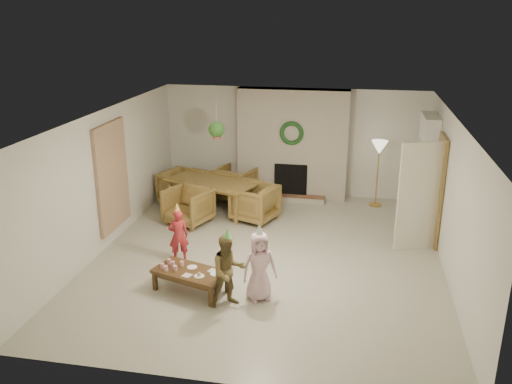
% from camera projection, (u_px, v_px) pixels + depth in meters
% --- Properties ---
extents(floor, '(7.00, 7.00, 0.00)m').
position_uv_depth(floor, '(268.00, 256.00, 9.59)').
color(floor, '#B7B29E').
rests_on(floor, ground).
extents(ceiling, '(7.00, 7.00, 0.00)m').
position_uv_depth(ceiling, '(269.00, 117.00, 8.78)').
color(ceiling, white).
rests_on(ceiling, wall_back).
extents(wall_back, '(7.00, 0.00, 7.00)m').
position_uv_depth(wall_back, '(294.00, 142.00, 12.44)').
color(wall_back, silver).
rests_on(wall_back, floor).
extents(wall_front, '(7.00, 0.00, 7.00)m').
position_uv_depth(wall_front, '(217.00, 289.00, 5.93)').
color(wall_front, silver).
rests_on(wall_front, floor).
extents(wall_left, '(0.00, 7.00, 7.00)m').
position_uv_depth(wall_left, '(105.00, 180.00, 9.71)').
color(wall_left, silver).
rests_on(wall_left, floor).
extents(wall_right, '(0.00, 7.00, 7.00)m').
position_uv_depth(wall_right, '(452.00, 201.00, 8.66)').
color(wall_right, silver).
rests_on(wall_right, floor).
extents(fireplace_mass, '(2.50, 0.40, 2.50)m').
position_uv_depth(fireplace_mass, '(293.00, 144.00, 12.25)').
color(fireplace_mass, '#581817').
rests_on(fireplace_mass, floor).
extents(fireplace_hearth, '(1.60, 0.30, 0.12)m').
position_uv_depth(fireplace_hearth, '(289.00, 198.00, 12.31)').
color(fireplace_hearth, brown).
rests_on(fireplace_hearth, floor).
extents(fireplace_firebox, '(0.75, 0.12, 0.75)m').
position_uv_depth(fireplace_firebox, '(291.00, 180.00, 12.34)').
color(fireplace_firebox, black).
rests_on(fireplace_firebox, floor).
extents(fireplace_wreath, '(0.54, 0.10, 0.54)m').
position_uv_depth(fireplace_wreath, '(292.00, 133.00, 11.94)').
color(fireplace_wreath, '#18411C').
rests_on(fireplace_wreath, fireplace_mass).
extents(floor_lamp_base, '(0.28, 0.28, 0.03)m').
position_uv_depth(floor_lamp_base, '(375.00, 205.00, 12.03)').
color(floor_lamp_base, gold).
rests_on(floor_lamp_base, floor).
extents(floor_lamp_post, '(0.03, 0.03, 1.33)m').
position_uv_depth(floor_lamp_post, '(377.00, 176.00, 11.81)').
color(floor_lamp_post, gold).
rests_on(floor_lamp_post, floor).
extents(floor_lamp_shade, '(0.36, 0.36, 0.30)m').
position_uv_depth(floor_lamp_shade, '(380.00, 148.00, 11.60)').
color(floor_lamp_shade, beige).
rests_on(floor_lamp_shade, floor_lamp_post).
extents(bookshelf_carcass, '(0.30, 1.00, 2.20)m').
position_uv_depth(bookshelf_carcass, '(426.00, 169.00, 10.87)').
color(bookshelf_carcass, white).
rests_on(bookshelf_carcass, floor).
extents(bookshelf_shelf_a, '(0.30, 0.92, 0.03)m').
position_uv_depth(bookshelf_shelf_a, '(421.00, 199.00, 11.08)').
color(bookshelf_shelf_a, white).
rests_on(bookshelf_shelf_a, bookshelf_carcass).
extents(bookshelf_shelf_b, '(0.30, 0.92, 0.03)m').
position_uv_depth(bookshelf_shelf_b, '(423.00, 181.00, 10.95)').
color(bookshelf_shelf_b, white).
rests_on(bookshelf_shelf_b, bookshelf_carcass).
extents(bookshelf_shelf_c, '(0.30, 0.92, 0.03)m').
position_uv_depth(bookshelf_shelf_c, '(425.00, 162.00, 10.82)').
color(bookshelf_shelf_c, white).
rests_on(bookshelf_shelf_c, bookshelf_carcass).
extents(bookshelf_shelf_d, '(0.30, 0.92, 0.03)m').
position_uv_depth(bookshelf_shelf_d, '(427.00, 143.00, 10.69)').
color(bookshelf_shelf_d, white).
rests_on(bookshelf_shelf_d, bookshelf_carcass).
extents(books_row_lower, '(0.20, 0.40, 0.24)m').
position_uv_depth(books_row_lower, '(422.00, 195.00, 10.90)').
color(books_row_lower, '#AE4220').
rests_on(books_row_lower, bookshelf_shelf_a).
extents(books_row_mid, '(0.20, 0.44, 0.24)m').
position_uv_depth(books_row_mid, '(423.00, 173.00, 10.96)').
color(books_row_mid, '#296798').
rests_on(books_row_mid, bookshelf_shelf_b).
extents(books_row_upper, '(0.20, 0.36, 0.22)m').
position_uv_depth(books_row_upper, '(426.00, 157.00, 10.69)').
color(books_row_upper, '#BB7E28').
rests_on(books_row_upper, bookshelf_shelf_c).
extents(door_frame, '(0.05, 0.86, 2.04)m').
position_uv_depth(door_frame, '(438.00, 190.00, 9.85)').
color(door_frame, olive).
rests_on(door_frame, floor).
extents(door_leaf, '(0.77, 0.32, 2.00)m').
position_uv_depth(door_leaf, '(419.00, 197.00, 9.57)').
color(door_leaf, beige).
rests_on(door_leaf, floor).
extents(curtain_panel, '(0.06, 1.20, 2.00)m').
position_uv_depth(curtain_panel, '(112.00, 176.00, 9.89)').
color(curtain_panel, tan).
rests_on(curtain_panel, wall_left).
extents(dining_table, '(2.20, 1.70, 0.68)m').
position_uv_depth(dining_table, '(213.00, 196.00, 11.63)').
color(dining_table, olive).
rests_on(dining_table, floor).
extents(dining_chair_near, '(1.05, 1.06, 0.76)m').
position_uv_depth(dining_chair_near, '(188.00, 206.00, 10.92)').
color(dining_chair_near, olive).
rests_on(dining_chair_near, floor).
extents(dining_chair_far, '(1.05, 1.06, 0.76)m').
position_uv_depth(dining_chair_far, '(234.00, 184.00, 12.30)').
color(dining_chair_far, olive).
rests_on(dining_chair_far, floor).
extents(dining_chair_left, '(1.06, 1.05, 0.76)m').
position_uv_depth(dining_chair_left, '(182.00, 188.00, 12.03)').
color(dining_chair_left, olive).
rests_on(dining_chair_left, floor).
extents(dining_chair_right, '(1.06, 1.05, 0.76)m').
position_uv_depth(dining_chair_right, '(255.00, 203.00, 11.09)').
color(dining_chair_right, olive).
rests_on(dining_chair_right, floor).
extents(hanging_plant_cord, '(0.01, 0.01, 0.70)m').
position_uv_depth(hanging_plant_cord, '(216.00, 118.00, 10.51)').
color(hanging_plant_cord, tan).
rests_on(hanging_plant_cord, ceiling).
extents(hanging_plant_pot, '(0.16, 0.16, 0.12)m').
position_uv_depth(hanging_plant_pot, '(217.00, 135.00, 10.63)').
color(hanging_plant_pot, '#A23C34').
rests_on(hanging_plant_pot, hanging_plant_cord).
extents(hanging_plant_foliage, '(0.32, 0.32, 0.32)m').
position_uv_depth(hanging_plant_foliage, '(217.00, 129.00, 10.59)').
color(hanging_plant_foliage, '#24531B').
rests_on(hanging_plant_foliage, hanging_plant_pot).
extents(coffee_table_top, '(1.26, 0.89, 0.05)m').
position_uv_depth(coffee_table_top, '(191.00, 272.00, 8.29)').
color(coffee_table_top, '#4B3219').
rests_on(coffee_table_top, floor).
extents(coffee_table_apron, '(1.15, 0.78, 0.07)m').
position_uv_depth(coffee_table_apron, '(191.00, 276.00, 8.31)').
color(coffee_table_apron, '#4B3219').
rests_on(coffee_table_apron, floor).
extents(coffee_leg_fl, '(0.08, 0.08, 0.30)m').
position_uv_depth(coffee_leg_fl, '(155.00, 281.00, 8.39)').
color(coffee_leg_fl, '#4B3219').
rests_on(coffee_leg_fl, floor).
extents(coffee_leg_fr, '(0.08, 0.08, 0.30)m').
position_uv_depth(coffee_leg_fr, '(211.00, 297.00, 7.92)').
color(coffee_leg_fr, '#4B3219').
rests_on(coffee_leg_fr, floor).
extents(coffee_leg_bl, '(0.08, 0.08, 0.30)m').
position_uv_depth(coffee_leg_bl, '(173.00, 269.00, 8.78)').
color(coffee_leg_bl, '#4B3219').
rests_on(coffee_leg_bl, floor).
extents(coffee_leg_br, '(0.08, 0.08, 0.30)m').
position_uv_depth(coffee_leg_br, '(227.00, 284.00, 8.31)').
color(coffee_leg_br, '#4B3219').
rests_on(coffee_leg_br, floor).
extents(cup_a, '(0.08, 0.08, 0.08)m').
position_uv_depth(cup_a, '(162.00, 266.00, 8.36)').
color(cup_a, white).
rests_on(cup_a, coffee_table_top).
extents(cup_b, '(0.08, 0.08, 0.08)m').
position_uv_depth(cup_b, '(169.00, 261.00, 8.50)').
color(cup_b, white).
rests_on(cup_b, coffee_table_top).
extents(cup_c, '(0.08, 0.08, 0.08)m').
position_uv_depth(cup_c, '(166.00, 268.00, 8.27)').
color(cup_c, white).
rests_on(cup_c, coffee_table_top).
extents(cup_d, '(0.08, 0.08, 0.08)m').
position_uv_depth(cup_d, '(173.00, 264.00, 8.42)').
color(cup_d, white).
rests_on(cup_d, coffee_table_top).
extents(cup_e, '(0.08, 0.08, 0.08)m').
position_uv_depth(cup_e, '(175.00, 268.00, 8.28)').
color(cup_e, white).
rests_on(cup_e, coffee_table_top).
extents(cup_f, '(0.08, 0.08, 0.08)m').
position_uv_depth(cup_f, '(182.00, 264.00, 8.42)').
color(cup_f, white).
rests_on(cup_f, coffee_table_top).
extents(plate_a, '(0.20, 0.20, 0.01)m').
position_uv_depth(plate_a, '(192.00, 267.00, 8.39)').
color(plate_a, white).
rests_on(plate_a, coffee_table_top).
extents(plate_b, '(0.20, 0.20, 0.01)m').
position_uv_depth(plate_b, '(199.00, 276.00, 8.11)').
color(plate_b, white).
rests_on(plate_b, coffee_table_top).
extents(plate_c, '(0.20, 0.20, 0.01)m').
position_uv_depth(plate_c, '(215.00, 274.00, 8.18)').
color(plate_c, white).
rests_on(plate_c, coffee_table_top).
extents(food_scoop, '(0.08, 0.08, 0.06)m').
position_uv_depth(food_scoop, '(199.00, 274.00, 8.10)').
color(food_scoop, tan).
rests_on(food_scoop, plate_b).
extents(napkin_left, '(0.17, 0.17, 0.01)m').
position_uv_depth(napkin_left, '(187.00, 275.00, 8.13)').
color(napkin_left, '#DDA2AA').
rests_on(napkin_left, coffee_table_top).
extents(napkin_right, '(0.17, 0.17, 0.01)m').
position_uv_depth(napkin_right, '(213.00, 271.00, 8.28)').
color(napkin_right, '#DDA2AA').
rests_on(napkin_right, coffee_table_top).
extents(child_red, '(0.41, 0.35, 0.95)m').
position_uv_depth(child_red, '(179.00, 236.00, 9.25)').
color(child_red, '#A32328').
rests_on(child_red, floor).
extents(party_hat_red, '(0.14, 0.14, 0.18)m').
position_uv_depth(party_hat_red, '(177.00, 208.00, 9.08)').
color(party_hat_red, '#EFEB4F').
rests_on(party_hat_red, child_red).
extents(child_plaid, '(0.68, 0.64, 1.11)m').
position_uv_depth(child_plaid, '(228.00, 271.00, 7.83)').
color(child_plaid, brown).
rests_on(child_plaid, floor).
extents(party_hat_plaid, '(0.15, 0.15, 0.18)m').
position_uv_depth(party_hat_plaid, '(228.00, 234.00, 7.64)').
color(party_hat_plaid, '#5AC253').
rests_on(party_hat_plaid, child_plaid).
extents(child_pink, '(0.63, 0.55, 1.08)m').
position_uv_depth(child_pink, '(259.00, 266.00, 8.01)').
color(child_pink, beige).
rests_on(child_pink, floor).
extents(party_hat_pink, '(0.18, 0.18, 0.19)m').
position_uv_depth(party_hat_pink, '(259.00, 230.00, 7.83)').
color(party_hat_pink, silver).
rests_on(party_hat_pink, child_pink).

